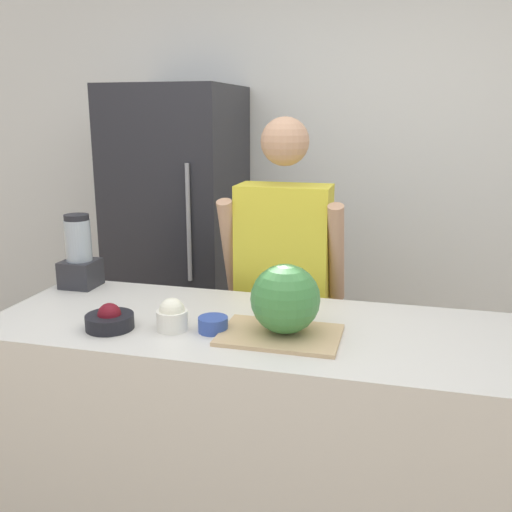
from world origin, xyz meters
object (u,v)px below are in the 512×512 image
(watermelon, at_px, (285,299))
(blender, at_px, (79,256))
(refrigerator, at_px, (180,240))
(bowl_small_blue, at_px, (213,324))
(bowl_cherries, at_px, (110,320))
(bowl_cream, at_px, (172,316))
(person, at_px, (283,294))

(watermelon, height_order, blender, blender)
(refrigerator, relative_size, bowl_small_blue, 17.10)
(bowl_cherries, height_order, bowl_small_blue, bowl_cherries)
(refrigerator, bearing_deg, watermelon, -55.31)
(watermelon, relative_size, bowl_small_blue, 2.27)
(bowl_cherries, height_order, blender, blender)
(bowl_cherries, distance_m, bowl_cream, 0.23)
(refrigerator, relative_size, blender, 5.58)
(bowl_cherries, bearing_deg, bowl_small_blue, 10.05)
(bowl_cream, bearing_deg, person, 70.12)
(bowl_cherries, bearing_deg, watermelon, 8.46)
(bowl_cherries, distance_m, blender, 0.59)
(bowl_cream, height_order, bowl_small_blue, bowl_cream)
(watermelon, bearing_deg, person, 102.44)
(bowl_small_blue, bearing_deg, refrigerator, 116.38)
(bowl_small_blue, relative_size, blender, 0.33)
(refrigerator, bearing_deg, person, -41.40)
(bowl_cherries, bearing_deg, refrigerator, 102.40)
(refrigerator, xyz_separation_m, blender, (-0.06, -1.02, 0.14))
(person, height_order, bowl_small_blue, person)
(bowl_cream, height_order, blender, blender)
(bowl_small_blue, bearing_deg, person, 81.04)
(bowl_cherries, bearing_deg, blender, 131.08)
(watermelon, distance_m, bowl_cherries, 0.64)
(refrigerator, xyz_separation_m, bowl_small_blue, (0.69, -1.39, 0.03))
(bowl_cream, bearing_deg, refrigerator, 111.04)
(blender, bearing_deg, refrigerator, 86.74)
(person, height_order, blender, person)
(person, distance_m, blender, 0.94)
(person, relative_size, bowl_cherries, 9.54)
(refrigerator, xyz_separation_m, person, (0.80, -0.70, -0.06))
(bowl_cherries, height_order, bowl_cream, bowl_cream)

